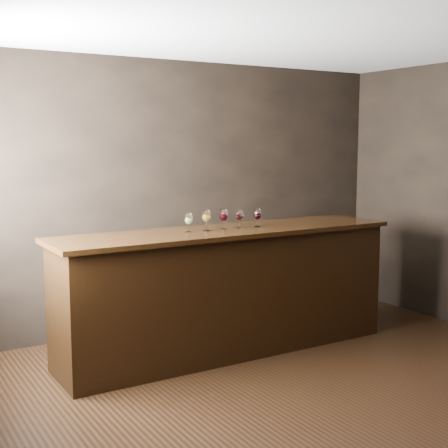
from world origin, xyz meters
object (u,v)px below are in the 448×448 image
glass_red_a (224,216)px  glass_white (189,219)px  glass_red_b (239,215)px  glass_amber (206,217)px  glass_red_c (257,214)px  bar_counter (227,293)px  back_bar_shelf (188,281)px

glass_red_a → glass_white: bearing=-179.8°
glass_red_b → glass_amber: bearing=-177.7°
glass_white → glass_red_c: size_ratio=0.99×
glass_amber → glass_red_a: (0.18, 0.00, -0.00)m
bar_counter → glass_red_b: glass_red_b is taller
glass_amber → glass_red_a: 0.18m
glass_red_c → glass_white: bearing=178.4°
back_bar_shelf → glass_amber: (-0.24, -0.84, 0.78)m
glass_red_a → glass_red_c: bearing=-3.3°
bar_counter → back_bar_shelf: bearing=87.7°
glass_amber → back_bar_shelf: bearing=73.9°
glass_amber → glass_red_b: bearing=2.3°
glass_amber → glass_red_a: bearing=1.0°
back_bar_shelf → glass_red_a: bearing=-94.1°
bar_counter → glass_red_c: size_ratio=18.50×
glass_amber → glass_red_a: size_ratio=1.02×
bar_counter → glass_white: glass_white is taller
glass_red_c → back_bar_shelf: bearing=109.4°
back_bar_shelf → glass_red_b: (0.12, -0.83, 0.77)m
glass_white → glass_red_c: 0.72m
bar_counter → glass_red_a: bearing=148.4°
glass_white → glass_red_c: glass_red_c is taller
glass_white → glass_red_b: size_ratio=1.00×
bar_counter → glass_white: size_ratio=18.76×
bar_counter → glass_red_c: (0.33, -0.00, 0.72)m
back_bar_shelf → glass_red_b: bearing=-81.7°
glass_red_b → glass_red_c: 0.18m
back_bar_shelf → glass_red_a: glass_red_a is taller
glass_red_b → glass_red_c: (0.18, -0.03, 0.00)m
bar_counter → glass_red_a: size_ratio=17.04×
back_bar_shelf → glass_red_a: (-0.06, -0.84, 0.78)m
glass_white → glass_amber: (0.18, -0.00, 0.01)m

